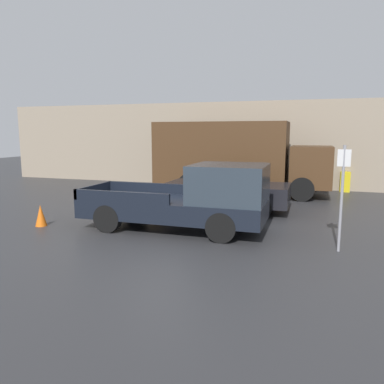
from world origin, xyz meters
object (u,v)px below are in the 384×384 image
at_px(pickup_truck, 192,199).
at_px(delivery_truck, 234,156).
at_px(traffic_cone, 41,215).
at_px(car, 228,187).
at_px(parking_sign, 342,193).
at_px(newspaper_box, 345,182).

height_order(pickup_truck, delivery_truck, delivery_truck).
distance_m(delivery_truck, traffic_cone, 9.22).
bearing_deg(car, parking_sign, -47.78).
xyz_separation_m(car, traffic_cone, (-5.00, -4.12, -0.54)).
height_order(car, traffic_cone, car).
height_order(parking_sign, newspaper_box, parking_sign).
xyz_separation_m(delivery_truck, traffic_cone, (-4.41, -7.96, -1.47)).
distance_m(pickup_truck, newspaper_box, 10.49).
xyz_separation_m(pickup_truck, traffic_cone, (-4.63, -0.88, -0.61)).
relative_size(pickup_truck, parking_sign, 2.11).
distance_m(car, delivery_truck, 4.00).
relative_size(car, delivery_truck, 0.56).
xyz_separation_m(parking_sign, traffic_cone, (-8.62, -0.13, -1.11)).
bearing_deg(pickup_truck, newspaper_box, 62.46).
relative_size(car, traffic_cone, 6.82).
relative_size(car, parking_sign, 1.74).
bearing_deg(newspaper_box, delivery_truck, -156.48).
bearing_deg(parking_sign, pickup_truck, 169.46).
bearing_deg(delivery_truck, traffic_cone, -118.99).
height_order(delivery_truck, traffic_cone, delivery_truck).
distance_m(pickup_truck, car, 3.27).
distance_m(newspaper_box, traffic_cone, 13.89).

